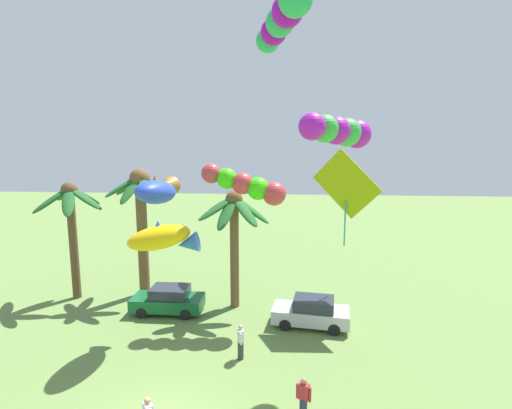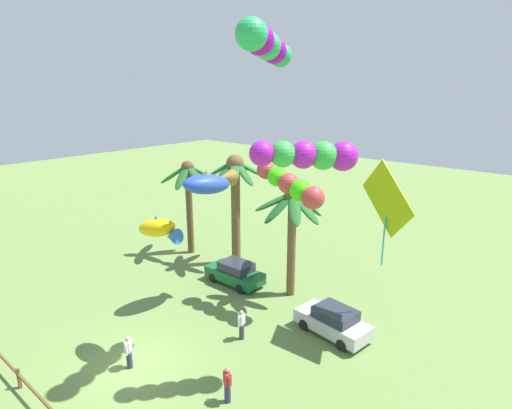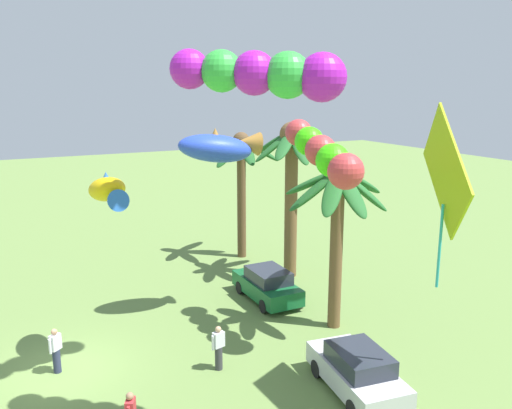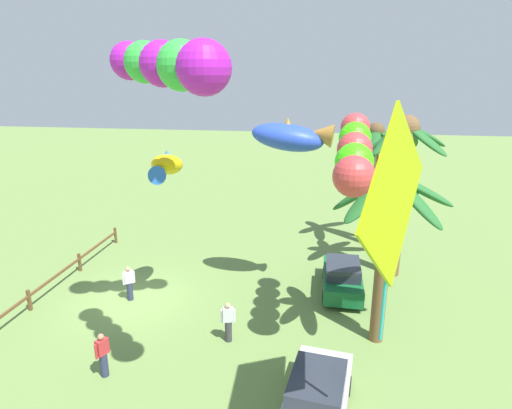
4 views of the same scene
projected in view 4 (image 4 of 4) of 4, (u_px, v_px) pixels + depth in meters
The scene contains 15 objects.
ground_plane at pixel (134, 300), 18.99m from camera, with size 120.00×120.00×0.00m, color olive.
palm_tree_0 at pixel (403, 162), 19.88m from camera, with size 3.99×4.06×7.88m.
palm_tree_1 at pixel (374, 156), 23.82m from camera, with size 4.06×4.07×7.12m.
palm_tree_2 at pixel (388, 211), 14.69m from camera, with size 4.10×4.29×6.77m.
rail_fence at pixel (56, 277), 19.83m from camera, with size 11.74×0.12×0.95m.
parked_car_0 at pixel (317, 396), 12.26m from camera, with size 4.09×2.20×1.51m.
parked_car_1 at pixel (342, 277), 19.51m from camera, with size 3.90×1.75×1.51m.
spectator_0 at pixel (129, 283), 18.80m from camera, with size 0.42×0.45×1.59m.
spectator_1 at pixel (103, 355), 13.98m from camera, with size 0.51×0.37×1.59m.
spectator_2 at pixel (228, 322), 15.86m from camera, with size 0.31×0.54×1.59m.
kite_tube_0 at pixel (355, 153), 13.49m from camera, with size 4.43×1.31×2.15m.
kite_fish_1 at pixel (166, 166), 16.94m from camera, with size 2.65×1.26×1.26m.
kite_tube_3 at pixel (167, 64), 9.62m from camera, with size 3.05×3.57×1.26m.
kite_diamond_4 at pixel (394, 199), 8.56m from camera, with size 3.35×1.70×5.15m.
kite_fish_5 at pixel (292, 136), 17.58m from camera, with size 1.81×3.59×1.54m.
Camera 4 is at (15.87, 8.04, 9.57)m, focal length 30.01 mm.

